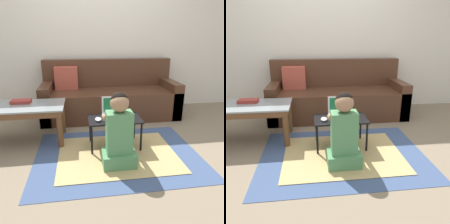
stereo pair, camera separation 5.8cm
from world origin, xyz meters
TOP-DOWN VIEW (x-y plane):
  - ground_plane at (0.00, 0.00)m, footprint 16.00×16.00m
  - wall_back at (0.00, 1.53)m, footprint 9.00×0.06m
  - area_rug at (0.05, -0.22)m, footprint 1.80×1.32m
  - couch at (0.14, 1.10)m, footprint 2.14×0.81m
  - coffee_table at (-1.06, 0.28)m, footprint 1.06×0.54m
  - laptop_desk at (0.05, -0.01)m, footprint 0.61×0.37m
  - laptop at (0.05, 0.04)m, footprint 0.27×0.22m
  - computer_mouse at (-0.15, -0.06)m, footprint 0.07×0.11m
  - person_seated at (0.03, -0.41)m, footprint 0.34×0.41m
  - book_on_table at (-1.06, 0.38)m, footprint 0.23×0.14m

SIDE VIEW (x-z plane):
  - ground_plane at x=0.00m, z-range 0.00..0.00m
  - area_rug at x=0.05m, z-range 0.00..0.01m
  - couch at x=0.14m, z-range -0.14..0.76m
  - laptop_desk at x=0.05m, z-range 0.14..0.50m
  - person_seated at x=0.03m, z-range -0.02..0.74m
  - computer_mouse at x=-0.15m, z-range 0.36..0.39m
  - laptop at x=0.05m, z-range 0.29..0.51m
  - coffee_table at x=-1.06m, z-range 0.16..0.64m
  - book_on_table at x=-1.06m, z-range 0.47..0.51m
  - wall_back at x=0.00m, z-range 0.00..2.50m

